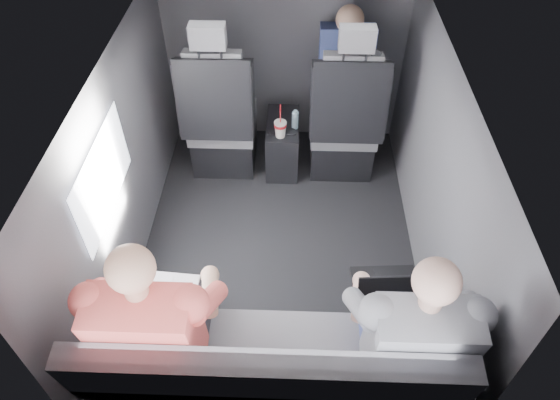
{
  "coord_description": "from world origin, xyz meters",
  "views": [
    {
      "loc": [
        0.09,
        -2.14,
        2.62
      ],
      "look_at": [
        0.01,
        -0.05,
        0.52
      ],
      "focal_mm": 32.0,
      "sensor_mm": 36.0,
      "label": 1
    }
  ],
  "objects_px": {
    "center_console": "(283,144)",
    "passenger_rear_left": "(161,321)",
    "front_seat_left": "(222,125)",
    "laptop_white": "(155,299)",
    "soda_cup": "(280,128)",
    "passenger_rear_right": "(407,330)",
    "passenger_front_right": "(345,67)",
    "rear_bench": "(270,379)",
    "laptop_black": "(388,289)",
    "water_bottle": "(295,120)",
    "front_seat_right": "(344,127)"
  },
  "relations": [
    {
      "from": "laptop_black",
      "to": "front_seat_right",
      "type": "bearing_deg",
      "value": 93.71
    },
    {
      "from": "water_bottle",
      "to": "laptop_black",
      "type": "bearing_deg",
      "value": -73.63
    },
    {
      "from": "front_seat_left",
      "to": "rear_bench",
      "type": "relative_size",
      "value": 0.79
    },
    {
      "from": "front_seat_left",
      "to": "rear_bench",
      "type": "height_order",
      "value": "front_seat_left"
    },
    {
      "from": "soda_cup",
      "to": "water_bottle",
      "type": "distance_m",
      "value": 0.15
    },
    {
      "from": "laptop_white",
      "to": "soda_cup",
      "type": "bearing_deg",
      "value": 71.09
    },
    {
      "from": "laptop_white",
      "to": "passenger_rear_left",
      "type": "distance_m",
      "value": 0.14
    },
    {
      "from": "rear_bench",
      "to": "soda_cup",
      "type": "distance_m",
      "value": 1.79
    },
    {
      "from": "passenger_rear_right",
      "to": "soda_cup",
      "type": "bearing_deg",
      "value": 110.31
    },
    {
      "from": "soda_cup",
      "to": "laptop_white",
      "type": "bearing_deg",
      "value": -108.91
    },
    {
      "from": "front_seat_right",
      "to": "rear_bench",
      "type": "xyz_separation_m",
      "value": [
        -0.45,
        -1.9,
        -0.09
      ]
    },
    {
      "from": "center_console",
      "to": "soda_cup",
      "type": "distance_m",
      "value": 0.31
    },
    {
      "from": "center_console",
      "to": "laptop_black",
      "type": "distance_m",
      "value": 1.77
    },
    {
      "from": "laptop_white",
      "to": "rear_bench",
      "type": "bearing_deg",
      "value": -21.74
    },
    {
      "from": "front_seat_right",
      "to": "passenger_rear_right",
      "type": "height_order",
      "value": "front_seat_right"
    },
    {
      "from": "front_seat_left",
      "to": "center_console",
      "type": "xyz_separation_m",
      "value": [
        0.45,
        0.04,
        -0.2
      ]
    },
    {
      "from": "passenger_front_right",
      "to": "front_seat_left",
      "type": "bearing_deg",
      "value": -163.89
    },
    {
      "from": "laptop_black",
      "to": "passenger_rear_right",
      "type": "distance_m",
      "value": 0.23
    },
    {
      "from": "water_bottle",
      "to": "passenger_front_right",
      "type": "distance_m",
      "value": 0.53
    },
    {
      "from": "front_seat_left",
      "to": "laptop_white",
      "type": "relative_size",
      "value": 3.44
    },
    {
      "from": "passenger_rear_left",
      "to": "passenger_front_right",
      "type": "relative_size",
      "value": 1.64
    },
    {
      "from": "front_seat_left",
      "to": "water_bottle",
      "type": "distance_m",
      "value": 0.55
    },
    {
      "from": "front_seat_left",
      "to": "laptop_white",
      "type": "bearing_deg",
      "value": -93.31
    },
    {
      "from": "laptop_black",
      "to": "passenger_front_right",
      "type": "xyz_separation_m",
      "value": [
        -0.11,
        1.84,
        0.12
      ]
    },
    {
      "from": "passenger_rear_left",
      "to": "passenger_rear_right",
      "type": "relative_size",
      "value": 1.02
    },
    {
      "from": "passenger_rear_left",
      "to": "passenger_front_right",
      "type": "bearing_deg",
      "value": 65.6
    },
    {
      "from": "front_seat_left",
      "to": "rear_bench",
      "type": "xyz_separation_m",
      "value": [
        0.45,
        -1.9,
        -0.09
      ]
    },
    {
      "from": "front_seat_left",
      "to": "passenger_rear_right",
      "type": "relative_size",
      "value": 1.02
    },
    {
      "from": "soda_cup",
      "to": "laptop_black",
      "type": "height_order",
      "value": "laptop_black"
    },
    {
      "from": "center_console",
      "to": "water_bottle",
      "type": "relative_size",
      "value": 3.22
    },
    {
      "from": "soda_cup",
      "to": "passenger_rear_left",
      "type": "height_order",
      "value": "passenger_rear_left"
    },
    {
      "from": "passenger_rear_right",
      "to": "passenger_front_right",
      "type": "height_order",
      "value": "passenger_rear_right"
    },
    {
      "from": "laptop_black",
      "to": "passenger_front_right",
      "type": "relative_size",
      "value": 0.44
    },
    {
      "from": "center_console",
      "to": "passenger_rear_left",
      "type": "bearing_deg",
      "value": -104.96
    },
    {
      "from": "laptop_black",
      "to": "laptop_white",
      "type": "bearing_deg",
      "value": -174.92
    },
    {
      "from": "soda_cup",
      "to": "laptop_black",
      "type": "distance_m",
      "value": 1.58
    },
    {
      "from": "front_seat_right",
      "to": "passenger_rear_left",
      "type": "distance_m",
      "value": 2.05
    },
    {
      "from": "front_seat_right",
      "to": "soda_cup",
      "type": "distance_m",
      "value": 0.48
    },
    {
      "from": "center_console",
      "to": "laptop_black",
      "type": "relative_size",
      "value": 1.42
    },
    {
      "from": "rear_bench",
      "to": "laptop_white",
      "type": "relative_size",
      "value": 4.35
    },
    {
      "from": "soda_cup",
      "to": "water_bottle",
      "type": "xyz_separation_m",
      "value": [
        0.1,
        0.11,
        -0.0
      ]
    },
    {
      "from": "front_seat_left",
      "to": "passenger_front_right",
      "type": "height_order",
      "value": "front_seat_left"
    },
    {
      "from": "front_seat_left",
      "to": "front_seat_right",
      "type": "bearing_deg",
      "value": 0.0
    },
    {
      "from": "soda_cup",
      "to": "passenger_rear_left",
      "type": "relative_size",
      "value": 0.21
    },
    {
      "from": "front_seat_left",
      "to": "laptop_black",
      "type": "height_order",
      "value": "front_seat_left"
    },
    {
      "from": "passenger_rear_right",
      "to": "passenger_front_right",
      "type": "xyz_separation_m",
      "value": [
        -0.17,
        2.06,
        0.11
      ]
    },
    {
      "from": "soda_cup",
      "to": "passenger_rear_right",
      "type": "relative_size",
      "value": 0.22
    },
    {
      "from": "soda_cup",
      "to": "passenger_rear_right",
      "type": "height_order",
      "value": "passenger_rear_right"
    },
    {
      "from": "rear_bench",
      "to": "laptop_black",
      "type": "bearing_deg",
      "value": 29.77
    },
    {
      "from": "front_seat_left",
      "to": "soda_cup",
      "type": "distance_m",
      "value": 0.46
    }
  ]
}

